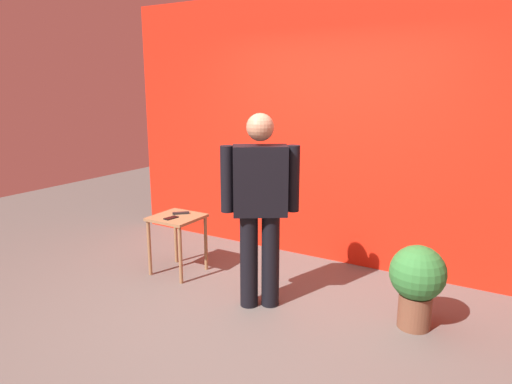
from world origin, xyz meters
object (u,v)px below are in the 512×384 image
object	(u,v)px
cell_phone	(171,218)
standing_person	(260,202)
potted_plant	(417,280)
side_table	(177,226)
tv_remote	(181,213)

from	to	relation	value
cell_phone	standing_person	bearing A→B (deg)	3.28
standing_person	potted_plant	size ratio (longest dim) A/B	2.46
cell_phone	potted_plant	xyz separation A→B (m)	(2.36, 0.20, -0.21)
standing_person	side_table	xyz separation A→B (m)	(-1.10, 0.20, -0.45)
side_table	standing_person	bearing A→B (deg)	-10.32
side_table	cell_phone	distance (m)	0.15
potted_plant	side_table	bearing A→B (deg)	-177.51
standing_person	side_table	distance (m)	1.21
standing_person	cell_phone	world-z (taller)	standing_person
side_table	cell_phone	world-z (taller)	cell_phone
side_table	tv_remote	world-z (taller)	tv_remote
cell_phone	potted_plant	distance (m)	2.38
cell_phone	tv_remote	distance (m)	0.18
side_table	potted_plant	distance (m)	2.37
standing_person	side_table	size ratio (longest dim) A/B	2.77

